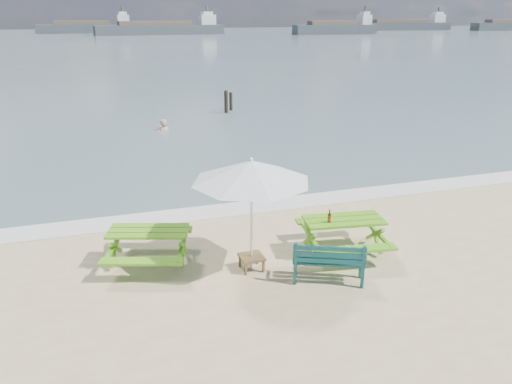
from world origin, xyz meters
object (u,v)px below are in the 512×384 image
object	(u,v)px
patio_umbrella	(251,171)
swimmer	(164,138)
side_table	(252,262)
picnic_table_right	(343,237)
park_bench	(328,269)
picnic_table_left	(149,248)
beer_bottle	(329,218)

from	to	relation	value
patio_umbrella	swimmer	size ratio (longest dim) A/B	1.37
patio_umbrella	side_table	bearing A→B (deg)	0.00
picnic_table_right	park_bench	distance (m)	1.24
park_bench	side_table	xyz separation A→B (m)	(-1.21, 0.85, -0.10)
picnic_table_right	park_bench	world-z (taller)	park_bench
picnic_table_left	beer_bottle	size ratio (longest dim) A/B	7.56
park_bench	beer_bottle	bearing A→B (deg)	64.87
picnic_table_right	patio_umbrella	xyz separation A→B (m)	(-1.99, -0.10, 1.62)
picnic_table_left	park_bench	world-z (taller)	park_bench
picnic_table_left	beer_bottle	distance (m)	3.58
park_bench	beer_bottle	distance (m)	1.15
picnic_table_right	patio_umbrella	world-z (taller)	patio_umbrella
swimmer	side_table	bearing A→B (deg)	-90.24
picnic_table_left	picnic_table_right	world-z (taller)	picnic_table_right
park_bench	patio_umbrella	bearing A→B (deg)	144.78
picnic_table_right	park_bench	size ratio (longest dim) A/B	1.46
park_bench	patio_umbrella	size ratio (longest dim) A/B	0.59
patio_umbrella	swimmer	world-z (taller)	patio_umbrella
park_bench	picnic_table_left	bearing A→B (deg)	151.05
picnic_table_left	park_bench	bearing A→B (deg)	-28.95
picnic_table_left	side_table	bearing A→B (deg)	-24.36
side_table	patio_umbrella	xyz separation A→B (m)	(0.00, 0.00, 1.84)
side_table	picnic_table_right	bearing A→B (deg)	3.03
picnic_table_right	swimmer	bearing A→B (deg)	98.72
picnic_table_right	swimmer	distance (m)	12.78
picnic_table_left	park_bench	xyz separation A→B (m)	(3.04, -1.68, -0.10)
picnic_table_left	patio_umbrella	bearing A→B (deg)	-24.36
patio_umbrella	picnic_table_left	bearing A→B (deg)	155.64
park_bench	beer_bottle	xyz separation A→B (m)	(0.42, 0.89, 0.60)
swimmer	patio_umbrella	bearing A→B (deg)	-90.24
park_bench	swimmer	size ratio (longest dim) A/B	0.81
patio_umbrella	swimmer	xyz separation A→B (m)	(0.05, 12.72, -2.34)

